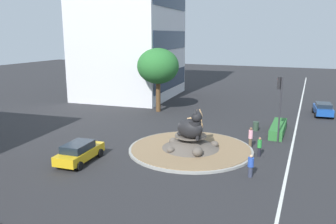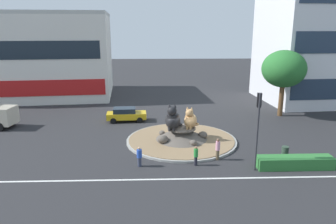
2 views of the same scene
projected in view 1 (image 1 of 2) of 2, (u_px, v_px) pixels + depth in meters
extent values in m
plane|color=#28282B|center=(191.00, 150.00, 28.63)|extent=(160.00, 160.00, 0.00)
cube|color=silver|center=(289.00, 163.00, 25.75)|extent=(112.00, 0.20, 0.01)
cylinder|color=gray|center=(191.00, 149.00, 28.61)|extent=(10.21, 10.21, 0.18)
cylinder|color=#846B4C|center=(191.00, 148.00, 28.59)|extent=(9.80, 9.80, 0.05)
cone|color=#564F47|center=(191.00, 141.00, 28.46)|extent=(4.72, 4.72, 1.09)
cylinder|color=#564F47|center=(191.00, 136.00, 28.36)|extent=(2.60, 2.60, 0.12)
ellipsoid|color=#564F47|center=(198.00, 137.00, 30.32)|extent=(0.85, 0.88, 0.68)
ellipsoid|color=#564F47|center=(173.00, 141.00, 29.24)|extent=(0.77, 0.71, 0.62)
ellipsoid|color=#564F47|center=(170.00, 150.00, 27.32)|extent=(0.59, 0.62, 0.47)
ellipsoid|color=#564F47|center=(198.00, 152.00, 26.48)|extent=(0.95, 0.79, 0.76)
ellipsoid|color=#564F47|center=(215.00, 144.00, 28.68)|extent=(0.65, 0.63, 0.52)
ellipsoid|color=black|center=(190.00, 129.00, 27.36)|extent=(1.74, 2.36, 1.56)
cylinder|color=black|center=(195.00, 127.00, 27.09)|extent=(1.18, 1.18, 0.98)
sphere|color=black|center=(197.00, 117.00, 26.82)|extent=(0.86, 0.86, 0.86)
torus|color=black|center=(183.00, 133.00, 28.25)|extent=(1.24, 1.24, 0.20)
cone|color=black|center=(198.00, 110.00, 26.90)|extent=(0.41, 0.41, 0.35)
cone|color=black|center=(195.00, 111.00, 26.52)|extent=(0.41, 0.41, 0.35)
cylinder|color=black|center=(199.00, 137.00, 27.22)|extent=(0.27, 0.27, 0.39)
cylinder|color=black|center=(197.00, 138.00, 26.93)|extent=(0.27, 0.27, 0.39)
ellipsoid|color=tan|center=(193.00, 125.00, 28.96)|extent=(1.65, 2.06, 1.30)
cylinder|color=tan|center=(197.00, 124.00, 28.70)|extent=(1.07, 1.07, 0.81)
sphere|color=tan|center=(198.00, 116.00, 28.46)|extent=(0.72, 0.72, 0.72)
torus|color=tan|center=(188.00, 129.00, 29.76)|extent=(0.99, 0.99, 0.16)
cone|color=tan|center=(200.00, 110.00, 28.51)|extent=(0.37, 0.37, 0.29)
cone|color=tan|center=(197.00, 111.00, 28.22)|extent=(0.37, 0.37, 0.29)
cylinder|color=tan|center=(201.00, 132.00, 28.76)|extent=(0.23, 0.23, 0.33)
cylinder|color=tan|center=(198.00, 132.00, 28.54)|extent=(0.23, 0.23, 0.33)
cylinder|color=#2D2D33|center=(280.00, 111.00, 30.07)|extent=(0.14, 0.14, 5.82)
cube|color=black|center=(279.00, 83.00, 29.66)|extent=(0.35, 0.29, 1.05)
sphere|color=red|center=(279.00, 79.00, 29.63)|extent=(0.18, 0.18, 0.18)
sphere|color=#392706|center=(278.00, 83.00, 29.70)|extent=(0.18, 0.18, 0.18)
sphere|color=black|center=(278.00, 87.00, 29.77)|extent=(0.18, 0.18, 0.18)
cube|color=silver|center=(130.00, 0.00, 50.56)|extent=(16.33, 13.77, 28.46)
cube|color=#233347|center=(171.00, 79.00, 51.11)|extent=(14.47, 1.17, 2.59)
cube|color=#233347|center=(171.00, 40.00, 49.85)|extent=(14.47, 1.17, 2.59)
cube|color=#2D7033|center=(278.00, 129.00, 33.51)|extent=(5.70, 1.20, 0.90)
cylinder|color=brown|center=(158.00, 97.00, 42.66)|extent=(0.56, 0.56, 3.60)
ellipsoid|color=#286B2D|center=(158.00, 66.00, 41.82)|extent=(5.06, 5.06, 4.30)
cylinder|color=black|center=(259.00, 152.00, 27.14)|extent=(0.25, 0.25, 0.72)
cylinder|color=#288C38|center=(260.00, 144.00, 26.99)|extent=(0.33, 0.33, 0.63)
sphere|color=#936B4C|center=(260.00, 139.00, 26.90)|extent=(0.21, 0.21, 0.21)
cylinder|color=brown|center=(250.00, 143.00, 29.18)|extent=(0.27, 0.27, 0.83)
cylinder|color=pink|center=(251.00, 134.00, 29.01)|extent=(0.36, 0.36, 0.72)
sphere|color=brown|center=(251.00, 129.00, 28.91)|extent=(0.24, 0.24, 0.24)
cylinder|color=#33384C|center=(250.00, 172.00, 23.24)|extent=(0.30, 0.30, 0.73)
cylinder|color=#284CB2|center=(251.00, 162.00, 23.09)|extent=(0.40, 0.40, 0.64)
sphere|color=tan|center=(251.00, 156.00, 23.00)|extent=(0.21, 0.21, 0.21)
cube|color=#19479E|center=(323.00, 110.00, 40.68)|extent=(4.41, 2.27, 0.75)
cube|color=#19232D|center=(324.00, 105.00, 40.34)|extent=(2.53, 1.85, 0.46)
cylinder|color=black|center=(313.00, 110.00, 42.32)|extent=(0.66, 0.29, 0.64)
cylinder|color=black|center=(329.00, 111.00, 41.81)|extent=(0.66, 0.29, 0.64)
cylinder|color=black|center=(316.00, 115.00, 39.71)|extent=(0.66, 0.29, 0.64)
cylinder|color=black|center=(333.00, 116.00, 39.20)|extent=(0.66, 0.29, 0.64)
cube|color=gold|center=(80.00, 154.00, 25.92)|extent=(4.51, 2.06, 0.68)
cube|color=#19232D|center=(78.00, 147.00, 25.58)|extent=(2.56, 1.72, 0.55)
cylinder|color=black|center=(81.00, 151.00, 27.61)|extent=(0.65, 0.26, 0.64)
cylinder|color=black|center=(100.00, 153.00, 27.06)|extent=(0.65, 0.26, 0.64)
cylinder|color=black|center=(58.00, 163.00, 24.93)|extent=(0.65, 0.26, 0.64)
cylinder|color=black|center=(80.00, 166.00, 24.37)|extent=(0.65, 0.26, 0.64)
cylinder|color=#2D4233|center=(256.00, 126.00, 34.39)|extent=(0.56, 0.56, 0.90)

